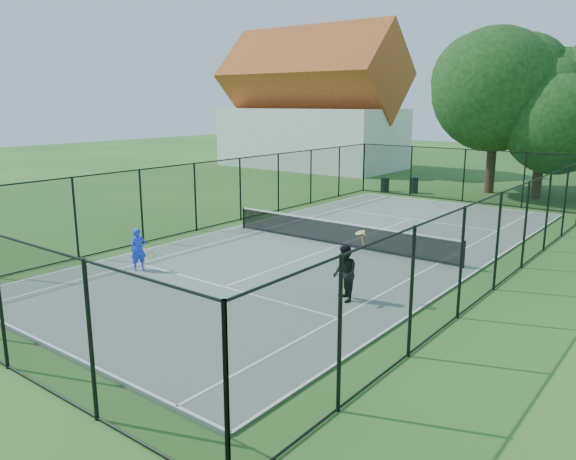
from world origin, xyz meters
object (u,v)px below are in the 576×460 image
Objects in this scene: player_blue at (139,250)px; player_black at (345,273)px; trash_bin_right at (414,185)px; tennis_net at (339,233)px; trash_bin_left at (385,184)px.

player_blue is 0.70× the size of player_black.
player_blue is 7.20m from player_black.
player_black is at bearing -69.86° from trash_bin_right.
player_blue reaches higher than tennis_net.
trash_bin_right is at bearing 110.14° from player_black.
tennis_net is 14.63m from trash_bin_left.
player_black is at bearing -64.87° from trash_bin_left.
tennis_net is 7.12× the size of player_blue.
trash_bin_right is 0.49× the size of player_black.
trash_bin_right is 0.70× the size of player_blue.
trash_bin_right is (-3.55, 14.12, -0.08)m from tennis_net.
player_black reaches higher than player_blue.
player_black is (8.82, -18.81, 0.42)m from trash_bin_left.
player_blue is (0.07, -20.97, 0.26)m from trash_bin_right.
tennis_net is 11.56× the size of trash_bin_left.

